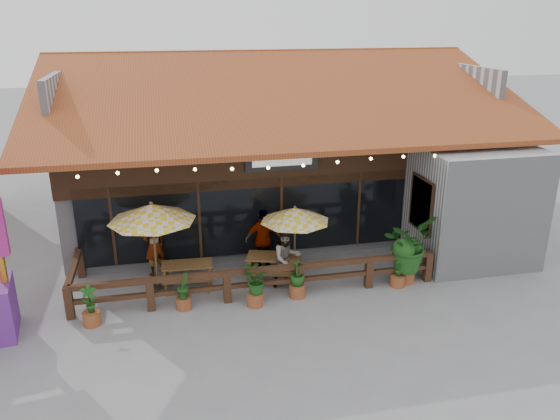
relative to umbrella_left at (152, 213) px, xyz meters
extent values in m
plane|color=gray|center=(4.33, -0.78, -2.23)|extent=(100.00, 100.00, 0.00)
cube|color=#AEAFB4|center=(4.33, 6.22, -0.23)|extent=(14.00, 10.00, 4.00)
cube|color=#321B10|center=(2.83, 1.14, 0.97)|extent=(11.00, 0.16, 1.60)
cube|color=black|center=(2.83, 1.12, -0.73)|extent=(10.00, 0.12, 2.40)
cube|color=#FFAB72|center=(2.83, 1.32, -0.73)|extent=(9.80, 0.05, 2.20)
cube|color=#AEAFB4|center=(9.58, -0.13, -0.43)|extent=(3.50, 2.70, 3.60)
cube|color=#AE231B|center=(7.77, -0.28, -0.23)|extent=(0.06, 1.20, 1.50)
cube|color=#321B10|center=(7.76, -0.28, -0.23)|extent=(0.04, 1.34, 1.64)
cube|color=#A44925|center=(4.33, 2.72, 2.67)|extent=(15.50, 7.05, 2.37)
cube|color=#A44925|center=(4.33, 9.72, 2.67)|extent=(15.50, 7.05, 2.37)
cube|color=#A44925|center=(4.33, 6.22, 3.79)|extent=(15.50, 0.30, 0.12)
cube|color=#AEAFB4|center=(-2.67, 6.22, 2.47)|extent=(0.20, 9.00, 1.80)
cube|color=#AEAFB4|center=(11.33, 6.22, 2.47)|extent=(0.20, 9.00, 1.80)
cube|color=black|center=(3.83, 1.02, 0.97)|extent=(2.20, 0.10, 0.55)
cube|color=silver|center=(3.83, 0.96, 0.97)|extent=(1.80, 0.02, 0.25)
cube|color=#321B10|center=(-1.17, 1.08, -0.73)|extent=(0.08, 0.08, 2.40)
cube|color=#321B10|center=(1.33, 1.08, -0.73)|extent=(0.08, 0.08, 2.40)
cube|color=#321B10|center=(3.83, 1.08, -0.73)|extent=(0.08, 0.08, 2.40)
cube|color=#321B10|center=(6.33, 1.08, -0.73)|extent=(0.08, 0.08, 2.40)
sphere|color=#FFE88C|center=(-1.67, -0.70, 1.32)|extent=(0.09, 0.09, 0.09)
sphere|color=#FFE88C|center=(-0.72, -0.70, 1.36)|extent=(0.09, 0.09, 0.09)
sphere|color=#FFE88C|center=(0.23, -0.70, 1.37)|extent=(0.09, 0.09, 0.09)
sphere|color=#FFE88C|center=(1.18, -0.70, 1.34)|extent=(0.09, 0.09, 0.09)
sphere|color=#FFE88C|center=(2.13, -0.70, 1.29)|extent=(0.09, 0.09, 0.09)
sphere|color=#FFE88C|center=(3.08, -0.70, 1.27)|extent=(0.09, 0.09, 0.09)
sphere|color=#FFE88C|center=(4.03, -0.70, 1.28)|extent=(0.09, 0.09, 0.09)
sphere|color=#FFE88C|center=(4.98, -0.70, 1.32)|extent=(0.09, 0.09, 0.09)
sphere|color=#FFE88C|center=(5.93, -0.70, 1.36)|extent=(0.09, 0.09, 0.09)
sphere|color=#FFE88C|center=(6.88, -0.70, 1.37)|extent=(0.09, 0.09, 0.09)
sphere|color=#FFE88C|center=(7.83, -0.70, 1.34)|extent=(0.09, 0.09, 0.09)
cube|color=#412417|center=(-2.17, -1.28, -1.78)|extent=(0.20, 0.20, 0.90)
cube|color=#412417|center=(-0.17, -1.28, -1.78)|extent=(0.20, 0.20, 0.90)
cube|color=#412417|center=(1.83, -1.28, -1.78)|extent=(0.20, 0.20, 0.90)
cube|color=#412417|center=(3.83, -1.28, -1.78)|extent=(0.20, 0.20, 0.90)
cube|color=#412417|center=(5.83, -1.28, -1.78)|extent=(0.20, 0.20, 0.90)
cube|color=#412417|center=(7.63, -1.28, -1.78)|extent=(0.20, 0.20, 0.90)
cube|color=#412417|center=(2.73, -1.28, -1.38)|extent=(9.80, 0.16, 0.14)
cube|color=#412417|center=(2.73, -1.28, -1.78)|extent=(9.80, 0.12, 0.12)
cube|color=#412417|center=(-2.17, -0.03, -1.38)|extent=(0.16, 2.50, 0.14)
cube|color=#412417|center=(-2.17, 1.12, -1.78)|extent=(0.20, 0.20, 0.90)
cylinder|color=brown|center=(0.00, 0.00, -1.03)|extent=(0.06, 0.06, 2.40)
cone|color=yellow|center=(0.00, 0.00, 0.01)|extent=(2.68, 2.68, 0.47)
sphere|color=brown|center=(0.00, 0.00, 0.28)|extent=(0.10, 0.10, 0.10)
cylinder|color=black|center=(0.00, 0.00, -2.20)|extent=(0.46, 0.46, 0.06)
cylinder|color=brown|center=(3.97, -0.06, -1.22)|extent=(0.05, 0.05, 2.03)
cone|color=yellow|center=(3.97, -0.06, -0.33)|extent=(2.16, 2.16, 0.40)
sphere|color=brown|center=(3.97, -0.06, -0.11)|extent=(0.09, 0.09, 0.09)
cylinder|color=black|center=(3.97, -0.06, -2.21)|extent=(0.39, 0.39, 0.05)
cube|color=brown|center=(0.84, -0.09, -1.58)|extent=(1.45, 0.74, 0.05)
cube|color=brown|center=(0.23, -0.05, -1.91)|extent=(0.11, 0.62, 0.65)
cube|color=brown|center=(1.46, -0.12, -1.91)|extent=(0.11, 0.62, 0.65)
cube|color=brown|center=(0.81, -0.57, -1.84)|extent=(1.42, 0.33, 0.04)
cube|color=brown|center=(0.87, 0.40, -1.84)|extent=(1.42, 0.33, 0.04)
cube|color=brown|center=(3.32, -0.21, -1.52)|extent=(1.67, 1.13, 0.06)
cube|color=brown|center=(2.68, -0.01, -1.88)|extent=(0.27, 0.66, 0.71)
cube|color=brown|center=(3.96, -0.40, -1.88)|extent=(0.27, 0.66, 0.71)
cube|color=brown|center=(3.17, -0.71, -1.81)|extent=(1.54, 0.70, 0.05)
cube|color=brown|center=(3.48, 0.29, -1.81)|extent=(1.54, 0.70, 0.05)
cylinder|color=brown|center=(6.99, -1.19, -2.04)|extent=(0.53, 0.53, 0.39)
imported|color=#215017|center=(6.99, -1.19, -1.06)|extent=(1.88, 1.86, 1.58)
sphere|color=#215017|center=(7.13, -1.28, -1.35)|extent=(0.53, 0.53, 0.53)
sphere|color=#215017|center=(6.89, -1.07, -1.18)|extent=(0.46, 0.46, 0.46)
imported|color=#321B10|center=(-0.03, 0.83, -1.30)|extent=(0.81, 0.75, 1.86)
imported|color=#321B10|center=(3.58, -0.70, -1.37)|extent=(0.94, 0.79, 1.72)
imported|color=#321B10|center=(3.18, 0.56, -1.29)|extent=(1.16, 0.64, 1.88)
cylinder|color=brown|center=(-1.61, -1.71, -2.06)|extent=(0.44, 0.44, 0.35)
imported|color=#215017|center=(-1.61, -1.71, -1.52)|extent=(0.42, 0.31, 0.73)
cylinder|color=brown|center=(0.67, -1.39, -2.07)|extent=(0.40, 0.40, 0.32)
imported|color=#215017|center=(0.67, -1.39, -1.58)|extent=(0.33, 0.40, 0.67)
cylinder|color=brown|center=(2.52, -1.62, -2.06)|extent=(0.44, 0.44, 0.36)
imported|color=#215017|center=(2.52, -1.62, -1.51)|extent=(0.80, 0.75, 0.73)
cylinder|color=brown|center=(3.72, -1.40, -2.06)|extent=(0.45, 0.45, 0.36)
imported|color=#215017|center=(3.72, -1.40, -1.51)|extent=(0.51, 0.51, 0.73)
cylinder|color=brown|center=(6.65, -1.41, -2.07)|extent=(0.41, 0.41, 0.33)
imported|color=#215017|center=(6.65, -1.41, -1.56)|extent=(0.29, 0.39, 0.68)
camera|label=1|loc=(0.43, -14.26, 5.03)|focal=35.00mm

